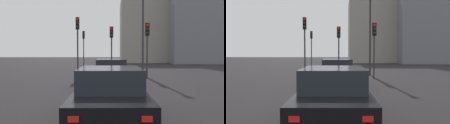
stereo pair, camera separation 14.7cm
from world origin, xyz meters
TOP-DOWN VIEW (x-y plane):
  - car_red_lead at (7.97, 0.12)m, footprint 4.38×2.06m
  - car_black_second at (1.52, 0.06)m, footprint 4.76×2.13m
  - traffic_light_near_left at (12.72, 2.68)m, footprint 0.33×0.30m
  - traffic_light_near_right at (14.33, 0.16)m, footprint 0.32×0.30m
  - traffic_light_far_left at (22.86, 3.54)m, footprint 0.33×0.30m
  - traffic_light_far_right at (11.83, -2.40)m, footprint 0.32×0.29m
  - street_lamp_kerbside at (14.02, -2.35)m, footprint 0.56×0.36m
  - building_facade_left at (38.38, -14.00)m, footprint 14.43×9.46m
  - building_facade_center at (40.40, -6.00)m, footprint 11.43×9.41m

SIDE VIEW (x-z plane):
  - car_black_second at x=1.52m, z-range -0.02..1.46m
  - car_red_lead at x=7.97m, z-range -0.02..1.48m
  - traffic_light_far_right at x=11.83m, z-range 0.87..4.81m
  - traffic_light_near_right at x=14.33m, z-range 0.87..4.82m
  - traffic_light_far_left at x=22.86m, z-range 0.94..5.30m
  - traffic_light_near_left at x=12.72m, z-range 0.97..5.45m
  - street_lamp_kerbside at x=14.02m, z-range 0.67..9.06m
  - building_facade_center at x=40.40m, z-range 0.00..11.41m
  - building_facade_left at x=38.38m, z-range 0.00..17.00m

